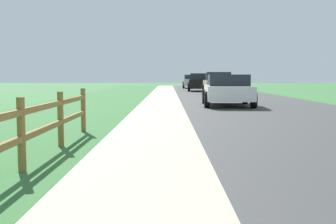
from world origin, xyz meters
TOP-DOWN VIEW (x-y plane):
  - ground_plane at (0.00, 25.00)m, footprint 120.00×120.00m
  - road_asphalt at (3.50, 27.00)m, footprint 7.00×66.00m
  - curb_concrete at (-3.00, 27.00)m, footprint 6.00×66.00m
  - grass_verge at (-4.50, 27.00)m, footprint 5.00×66.00m
  - parked_suv_white at (2.00, 19.27)m, footprint 2.30×4.44m
  - parked_car_beige at (2.71, 28.98)m, footprint 2.14×4.71m
  - parked_car_black at (2.17, 38.14)m, footprint 2.28×4.37m
  - parked_car_silver at (1.97, 47.85)m, footprint 2.10×4.88m

SIDE VIEW (x-z plane):
  - ground_plane at x=0.00m, z-range 0.00..0.00m
  - road_asphalt at x=3.50m, z-range 0.00..0.01m
  - curb_concrete at x=-3.00m, z-range 0.00..0.01m
  - grass_verge at x=-4.50m, z-range 0.00..0.01m
  - parked_suv_white at x=2.00m, z-range 0.02..1.40m
  - parked_car_silver at x=1.97m, z-range 0.03..1.52m
  - parked_car_beige at x=2.71m, z-range 0.00..1.59m
  - parked_car_black at x=2.17m, z-range 0.03..1.60m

